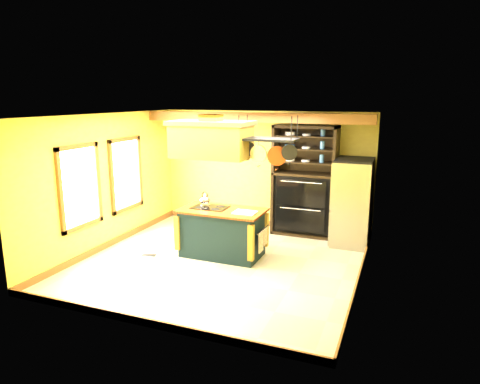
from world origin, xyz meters
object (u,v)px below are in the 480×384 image
Objects in this scene: kitchen_island at (222,232)px; refrigerator at (352,204)px; range_hood at (211,139)px; hutch at (304,193)px; pot_rack at (268,144)px.

kitchen_island is 2.76m from refrigerator.
range_hood reaches higher than hutch.
pot_rack is at bearing 0.15° from range_hood.
range_hood is 0.86× the size of refrigerator.
hutch is (0.25, 1.92, -1.27)m from pot_rack.
range_hood reaches higher than kitchen_island.
refrigerator is (1.32, 1.59, -1.34)m from pot_rack.
kitchen_island is at bearing 0.25° from range_hood.
range_hood reaches higher than refrigerator.
kitchen_island is 0.67× the size of hutch.
range_hood is at bearing -179.06° from kitchen_island.
hutch is at bearing 54.88° from range_hood.
pot_rack is at bearing -97.45° from hutch.
range_hood is 1.36× the size of pot_rack.
pot_rack is (0.91, 0.00, 1.72)m from kitchen_island.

